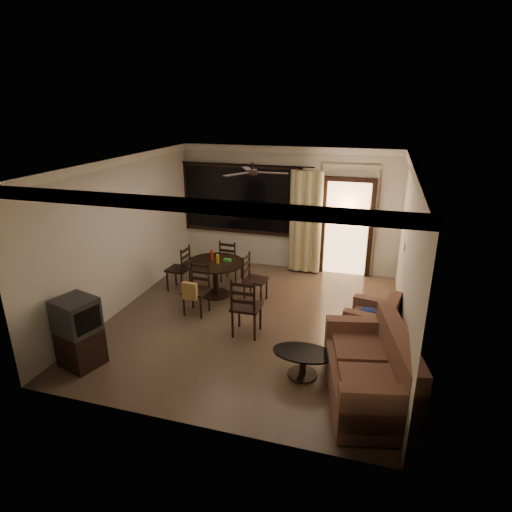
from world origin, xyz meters
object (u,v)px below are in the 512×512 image
(dining_table, at_px, (216,269))
(dining_chair_west, at_px, (179,277))
(sofa, at_px, (373,374))
(dining_chair_south, at_px, (196,298))
(dining_chair_north, at_px, (231,269))
(dining_chair_east, at_px, (255,288))
(armchair, at_px, (374,323))
(tv_cabinet, at_px, (79,332))
(coffee_table, at_px, (303,360))
(side_chair, at_px, (246,317))

(dining_table, relative_size, dining_chair_west, 1.21)
(dining_table, relative_size, sofa, 0.59)
(dining_chair_south, height_order, dining_chair_north, same)
(sofa, bearing_deg, dining_table, 129.72)
(dining_chair_east, relative_size, dining_chair_north, 1.00)
(dining_chair_west, relative_size, sofa, 0.49)
(dining_table, height_order, dining_chair_south, dining_chair_south)
(dining_chair_west, distance_m, dining_chair_north, 1.15)
(armchair, bearing_deg, dining_chair_south, -169.65)
(dining_chair_south, height_order, tv_cabinet, tv_cabinet)
(tv_cabinet, xyz_separation_m, sofa, (4.17, 0.40, -0.15))
(dining_table, bearing_deg, coffee_table, -45.11)
(dining_table, xyz_separation_m, side_chair, (1.05, -1.30, -0.25))
(dining_chair_north, bearing_deg, dining_chair_west, 43.24)
(dining_chair_south, xyz_separation_m, dining_chair_north, (0.10, 1.64, -0.02))
(dining_table, height_order, dining_chair_west, dining_chair_west)
(sofa, relative_size, coffee_table, 2.23)
(dining_chair_west, bearing_deg, dining_chair_north, 133.24)
(dining_chair_east, bearing_deg, sofa, -132.62)
(dining_chair_south, bearing_deg, coffee_table, -27.40)
(dining_chair_west, distance_m, sofa, 4.68)
(dining_chair_east, distance_m, tv_cabinet, 3.36)
(dining_chair_north, bearing_deg, sofa, 137.22)
(dining_chair_north, bearing_deg, armchair, 154.34)
(dining_chair_west, distance_m, armchair, 4.07)
(sofa, bearing_deg, dining_chair_west, 135.55)
(dining_table, distance_m, dining_chair_north, 0.84)
(dining_chair_west, bearing_deg, tv_cabinet, -0.50)
(side_chair, bearing_deg, dining_chair_east, -81.43)
(sofa, distance_m, armchair, 1.51)
(dining_chair_north, distance_m, coffee_table, 3.65)
(dining_table, height_order, coffee_table, dining_table)
(dining_chair_west, height_order, armchair, dining_chair_west)
(tv_cabinet, distance_m, coffee_table, 3.28)
(dining_chair_west, distance_m, dining_chair_south, 1.20)
(side_chair, bearing_deg, sofa, 149.94)
(dining_chair_east, bearing_deg, dining_chair_north, 46.76)
(dining_chair_west, relative_size, side_chair, 0.90)
(dining_chair_west, height_order, tv_cabinet, tv_cabinet)
(dining_table, relative_size, dining_chair_south, 1.21)
(dining_chair_south, xyz_separation_m, side_chair, (1.11, -0.44, 0.01))
(tv_cabinet, height_order, armchair, tv_cabinet)
(side_chair, bearing_deg, dining_chair_north, -65.56)
(dining_chair_east, height_order, tv_cabinet, tv_cabinet)
(armchair, bearing_deg, sofa, -77.76)
(dining_chair_west, height_order, dining_chair_north, same)
(dining_chair_south, distance_m, side_chair, 1.19)
(dining_table, relative_size, coffee_table, 1.31)
(dining_chair_east, xyz_separation_m, armchair, (2.28, -0.87, 0.04))
(coffee_table, bearing_deg, dining_chair_west, 143.46)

